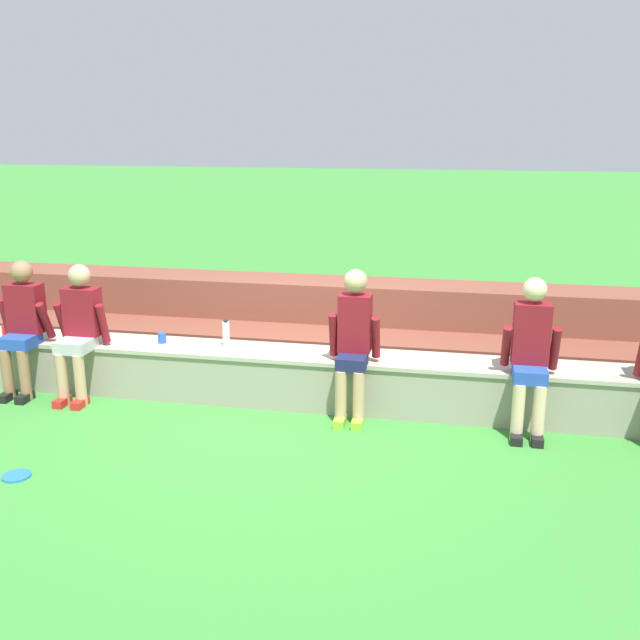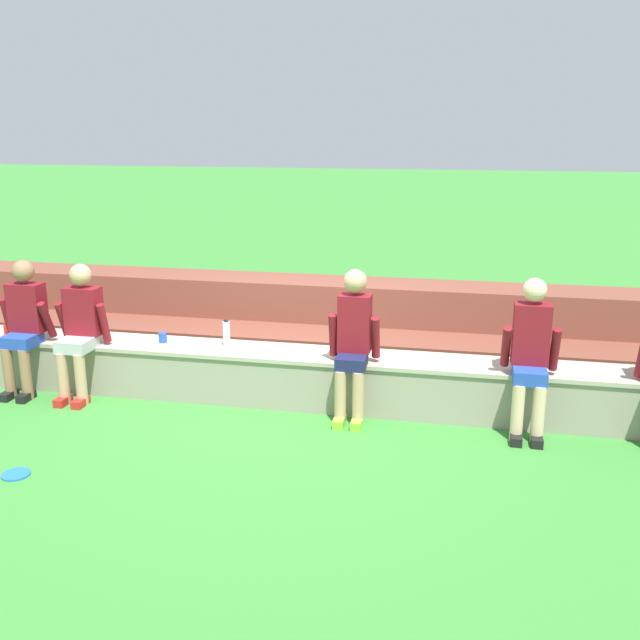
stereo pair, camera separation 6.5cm
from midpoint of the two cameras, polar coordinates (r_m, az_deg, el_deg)
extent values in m
plane|color=#388433|center=(7.08, -3.58, -7.30)|extent=(80.00, 80.00, 0.00)
cube|color=gray|center=(7.22, -3.08, -4.57)|extent=(7.83, 0.53, 0.53)
cube|color=#ABA28E|center=(7.14, -3.11, -2.68)|extent=(7.87, 0.57, 0.04)
cube|color=brown|center=(8.10, -1.42, -2.56)|extent=(11.14, 0.68, 0.46)
cube|color=brown|center=(8.67, -0.44, 0.24)|extent=(11.14, 0.68, 0.92)
cylinder|color=#996B4C|center=(7.97, -23.95, -3.98)|extent=(0.11, 0.11, 0.53)
cylinder|color=#996B4C|center=(7.86, -22.78, -4.11)|extent=(0.11, 0.11, 0.53)
cube|color=black|center=(8.01, -23.94, -5.60)|extent=(0.10, 0.22, 0.08)
cube|color=black|center=(7.90, -22.77, -5.75)|extent=(0.10, 0.22, 0.08)
cube|color=#2347B2|center=(7.92, -23.08, -1.56)|extent=(0.32, 0.32, 0.12)
cube|color=maroon|center=(7.96, -22.71, 0.88)|extent=(0.36, 0.20, 0.51)
sphere|color=#996B4C|center=(7.88, -23.00, 3.59)|extent=(0.22, 0.22, 0.22)
cylinder|color=maroon|center=(8.10, -24.05, 0.13)|extent=(0.08, 0.16, 0.43)
cylinder|color=maroon|center=(7.85, -21.32, -0.04)|extent=(0.08, 0.24, 0.42)
cylinder|color=tan|center=(7.61, -20.16, -4.47)|extent=(0.11, 0.11, 0.53)
cylinder|color=tan|center=(7.51, -18.89, -4.61)|extent=(0.11, 0.11, 0.53)
cube|color=red|center=(7.65, -20.16, -6.16)|extent=(0.10, 0.22, 0.08)
cube|color=red|center=(7.55, -18.89, -6.32)|extent=(0.10, 0.22, 0.08)
cube|color=#B2B2B7|center=(7.58, -19.19, -1.90)|extent=(0.32, 0.35, 0.12)
cube|color=maroon|center=(7.65, -18.71, 0.65)|extent=(0.35, 0.20, 0.49)
sphere|color=tan|center=(7.57, -18.95, 3.41)|extent=(0.22, 0.22, 0.22)
cylinder|color=maroon|center=(7.78, -20.16, -0.10)|extent=(0.08, 0.21, 0.42)
cylinder|color=maroon|center=(7.55, -17.21, -0.28)|extent=(0.08, 0.18, 0.43)
cylinder|color=tan|center=(6.68, 1.39, -6.23)|extent=(0.11, 0.11, 0.53)
cylinder|color=tan|center=(6.65, 2.82, -6.33)|extent=(0.11, 0.11, 0.53)
cube|color=#8CD833|center=(6.73, 1.32, -8.14)|extent=(0.10, 0.22, 0.08)
cube|color=#8CD833|center=(6.70, 2.74, -8.24)|extent=(0.10, 0.22, 0.08)
cube|color=#191E47|center=(6.66, 2.29, -3.35)|extent=(0.27, 0.29, 0.12)
cube|color=maroon|center=(6.72, 2.54, -0.25)|extent=(0.31, 0.20, 0.55)
sphere|color=tan|center=(6.62, 2.58, 3.13)|extent=(0.22, 0.22, 0.22)
cylinder|color=maroon|center=(6.77, 0.81, -1.22)|extent=(0.08, 0.16, 0.43)
cylinder|color=maroon|center=(6.71, 4.21, -1.41)|extent=(0.08, 0.19, 0.43)
cylinder|color=beige|center=(6.58, 15.27, -7.14)|extent=(0.11, 0.11, 0.53)
cylinder|color=beige|center=(6.60, 16.82, -7.21)|extent=(0.11, 0.11, 0.53)
cube|color=black|center=(6.63, 15.15, -9.08)|extent=(0.10, 0.22, 0.08)
cube|color=black|center=(6.65, 16.70, -9.13)|extent=(0.10, 0.22, 0.08)
cube|color=#2347B2|center=(6.60, 16.16, -4.16)|extent=(0.29, 0.33, 0.12)
cube|color=maroon|center=(6.64, 16.28, -1.04)|extent=(0.32, 0.20, 0.56)
sphere|color=beige|center=(6.54, 16.55, 2.36)|extent=(0.21, 0.21, 0.21)
cylinder|color=maroon|center=(6.64, 14.40, -2.03)|extent=(0.08, 0.24, 0.42)
cylinder|color=maroon|center=(6.68, 18.02, -2.21)|extent=(0.08, 0.20, 0.42)
cylinder|color=silver|center=(7.31, -7.78, -1.14)|extent=(0.07, 0.07, 0.26)
cylinder|color=black|center=(7.27, -7.82, -0.08)|extent=(0.04, 0.04, 0.02)
cylinder|color=blue|center=(7.57, -12.77, -1.41)|extent=(0.08, 0.08, 0.10)
cylinder|color=red|center=(8.37, -24.04, -0.78)|extent=(0.08, 0.08, 0.10)
cylinder|color=blue|center=(6.33, -23.40, -11.37)|extent=(0.22, 0.22, 0.02)
camera|label=1|loc=(0.03, -90.27, -0.07)|focal=39.98mm
camera|label=2|loc=(0.03, 89.73, 0.07)|focal=39.98mm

